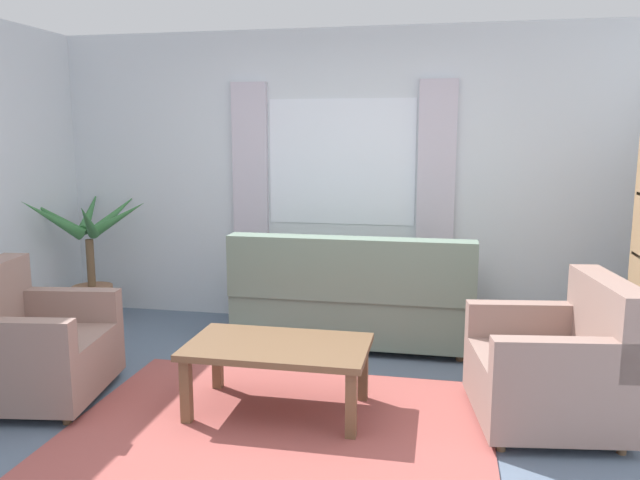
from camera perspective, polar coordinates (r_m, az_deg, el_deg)
The scene contains 9 objects.
ground_plane at distance 3.80m, azimuth -3.78°, elevation -16.88°, with size 6.24×6.24×0.00m, color slate.
wall_back at distance 5.62m, azimuth 2.05°, elevation 5.62°, with size 5.32×0.12×2.60m, color silver.
window_with_curtains at distance 5.53m, azimuth 1.92°, elevation 7.11°, with size 1.98×0.07×1.40m.
area_rug at distance 3.79m, azimuth -3.78°, elevation -16.80°, with size 2.43×1.81×0.01m, color #9E4C47.
couch at distance 5.09m, azimuth 3.08°, elevation -5.48°, with size 1.90×0.82×0.92m.
armchair_left at distance 4.46m, azimuth -25.06°, elevation -8.77°, with size 0.93×0.95×0.88m.
armchair_right at distance 3.96m, azimuth 20.83°, elevation -10.76°, with size 0.93×0.95×0.88m.
coffee_table at distance 3.86m, azimuth -3.86°, elevation -10.23°, with size 1.10×0.64×0.44m.
potted_plant at distance 6.00m, azimuth -20.24°, elevation -2.14°, with size 1.10×1.10×1.21m.
Camera 1 is at (0.89, -3.28, 1.69)m, focal length 35.04 mm.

